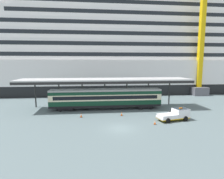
# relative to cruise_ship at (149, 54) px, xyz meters

# --- Properties ---
(ground_plane) EXTENTS (400.00, 400.00, 0.00)m
(ground_plane) POSITION_rel_cruise_ship_xyz_m (-16.95, -42.11, -12.77)
(ground_plane) COLOR slate
(cruise_ship) EXTENTS (120.40, 31.34, 37.89)m
(cruise_ship) POSITION_rel_cruise_ship_xyz_m (0.00, 0.00, 0.00)
(cruise_ship) COLOR black
(cruise_ship) RESTS_ON ground
(platform_canopy) EXTENTS (34.41, 6.34, 6.15)m
(platform_canopy) POSITION_rel_cruise_ship_xyz_m (-18.19, -29.99, -6.93)
(platform_canopy) COLOR silver
(platform_canopy) RESTS_ON ground
(train_carriage) EXTENTS (22.24, 2.81, 4.11)m
(train_carriage) POSITION_rel_cruise_ship_xyz_m (-18.19, -30.47, -10.46)
(train_carriage) COLOR black
(train_carriage) RESTS_ON ground
(service_truck) EXTENTS (5.52, 3.13, 2.02)m
(service_truck) POSITION_rel_cruise_ship_xyz_m (-7.37, -39.12, -11.78)
(service_truck) COLOR white
(service_truck) RESTS_ON ground
(traffic_cone_near) EXTENTS (0.36, 0.36, 0.62)m
(traffic_cone_near) POSITION_rel_cruise_ship_xyz_m (-11.48, -40.92, -12.47)
(traffic_cone_near) COLOR black
(traffic_cone_near) RESTS_ON ground
(traffic_cone_mid) EXTENTS (0.36, 0.36, 0.75)m
(traffic_cone_mid) POSITION_rel_cruise_ship_xyz_m (-22.89, -35.91, -12.40)
(traffic_cone_mid) COLOR black
(traffic_cone_mid) RESTS_ON ground
(traffic_cone_far) EXTENTS (0.36, 0.36, 0.77)m
(traffic_cone_far) POSITION_rel_cruise_ship_xyz_m (-15.77, -35.66, -12.39)
(traffic_cone_far) COLOR black
(traffic_cone_far) RESTS_ON ground
(dockside_crane) EXTENTS (15.05, 4.40, 64.56)m
(dockside_crane) POSITION_rel_cruise_ship_xyz_m (11.14, -15.80, 7.91)
(dockside_crane) COLOR #595960
(dockside_crane) RESTS_ON ground
(quay_bollard) EXTENTS (0.48, 0.48, 0.96)m
(quay_bollard) POSITION_rel_cruise_ship_xyz_m (-7.33, -36.92, -12.26)
(quay_bollard) COLOR black
(quay_bollard) RESTS_ON ground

